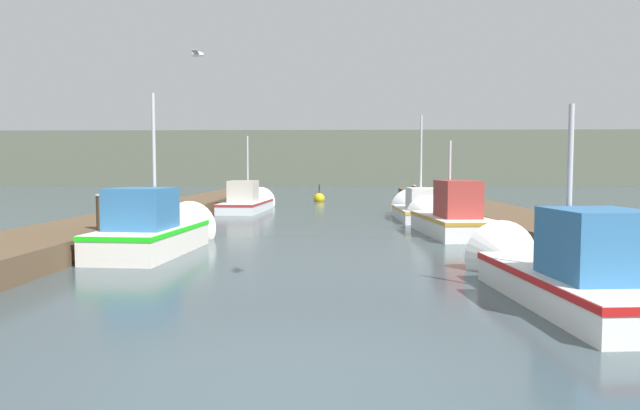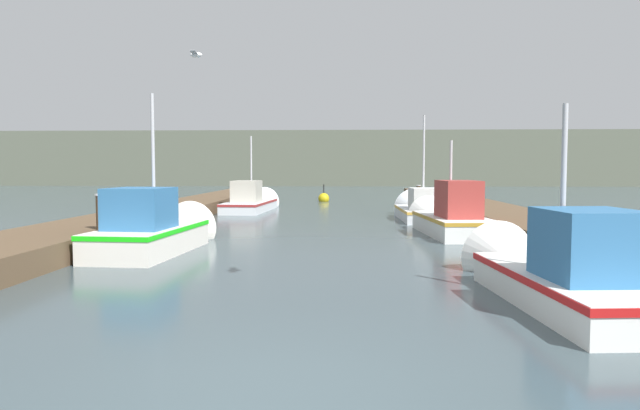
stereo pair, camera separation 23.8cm
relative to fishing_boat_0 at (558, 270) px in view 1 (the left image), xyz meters
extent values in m
plane|color=#38474C|center=(-3.79, -3.91, -0.41)|extent=(200.00, 200.00, 0.00)
cube|color=brown|center=(-9.91, 12.09, -0.16)|extent=(2.49, 40.00, 0.50)
cube|color=brown|center=(2.34, 12.09, -0.16)|extent=(2.49, 40.00, 0.50)
cube|color=#565B4C|center=(-3.79, 59.65, 2.56)|extent=(120.00, 16.00, 5.94)
cube|color=silver|center=(0.05, -0.57, -0.16)|extent=(1.83, 4.07, 0.49)
cube|color=red|center=(0.05, -0.57, 0.02)|extent=(1.86, 4.11, 0.10)
cone|color=silver|center=(-0.16, 1.86, -0.16)|extent=(1.50, 1.04, 1.43)
cube|color=#2D6699|center=(0.09, -1.06, 0.55)|extent=(1.25, 1.40, 0.93)
cylinder|color=#B2B2B7|center=(0.02, -0.27, 1.28)|extent=(0.08, 0.08, 2.39)
cube|color=silver|center=(-7.61, 4.18, -0.10)|extent=(1.84, 3.87, 0.62)
cube|color=#19D515|center=(-7.61, 4.18, 0.15)|extent=(1.87, 3.91, 0.10)
cone|color=silver|center=(-7.44, 6.47, -0.10)|extent=(1.54, 0.94, 1.48)
cube|color=#2D6699|center=(-7.65, 3.71, 0.66)|extent=(1.34, 1.46, 0.90)
cylinder|color=#B2B2B7|center=(-7.59, 4.46, 1.74)|extent=(0.08, 0.08, 3.06)
cube|color=silver|center=(0.03, 8.09, -0.13)|extent=(1.88, 4.22, 0.56)
cube|color=#B38325|center=(0.03, 8.09, 0.09)|extent=(1.91, 4.25, 0.10)
cone|color=silver|center=(-0.18, 10.66, -0.13)|extent=(1.55, 1.15, 1.47)
cube|color=#99332D|center=(0.08, 7.58, 0.67)|extent=(1.13, 1.64, 1.04)
cylinder|color=#B2B2B7|center=(0.01, 8.40, 1.26)|extent=(0.08, 0.08, 2.21)
cube|color=silver|center=(-0.13, 12.92, -0.18)|extent=(1.86, 4.05, 0.45)
cube|color=gold|center=(-0.13, 12.92, -0.02)|extent=(1.89, 4.08, 0.10)
cone|color=silver|center=(-0.17, 15.32, -0.18)|extent=(1.71, 0.83, 1.70)
cube|color=silver|center=(-0.12, 12.41, 0.43)|extent=(1.19, 1.67, 0.77)
cylinder|color=#B2B2B7|center=(-0.13, 13.22, 1.79)|extent=(0.08, 0.08, 3.50)
cube|color=silver|center=(-7.42, 16.83, -0.18)|extent=(1.90, 4.86, 0.46)
cube|color=maroon|center=(-7.42, 16.83, -0.01)|extent=(1.93, 4.89, 0.10)
cone|color=silver|center=(-7.24, 19.66, -0.18)|extent=(1.57, 1.00, 1.52)
cube|color=#B2AD9E|center=(-7.45, 16.24, 0.52)|extent=(1.22, 1.48, 0.94)
cylinder|color=#B2B2B7|center=(-7.39, 17.19, 1.52)|extent=(0.08, 0.08, 2.94)
cylinder|color=#473523|center=(1.09, 24.15, 0.06)|extent=(0.23, 0.23, 0.93)
cylinder|color=silver|center=(1.09, 24.15, 0.54)|extent=(0.27, 0.27, 0.04)
cylinder|color=#473523|center=(-8.55, 4.53, 0.29)|extent=(0.29, 0.29, 1.40)
cylinder|color=silver|center=(-8.55, 4.53, 1.01)|extent=(0.33, 0.33, 0.04)
cylinder|color=#473523|center=(-8.89, 4.55, 0.24)|extent=(0.25, 0.25, 1.31)
cylinder|color=silver|center=(-8.89, 4.55, 0.92)|extent=(0.29, 0.29, 0.04)
sphere|color=gold|center=(-4.35, 24.51, -0.24)|extent=(0.64, 0.64, 0.64)
cylinder|color=black|center=(-4.35, 24.51, 0.33)|extent=(0.06, 0.06, 0.50)
ellipsoid|color=white|center=(-6.48, 4.19, 4.09)|extent=(0.29, 0.16, 0.12)
cube|color=gray|center=(-6.49, 4.05, 4.11)|extent=(0.13, 0.28, 0.07)
cube|color=gray|center=(-6.47, 4.33, 4.11)|extent=(0.13, 0.28, 0.07)
camera|label=1|loc=(-3.38, -8.66, 1.56)|focal=32.00mm
camera|label=2|loc=(-3.14, -8.65, 1.56)|focal=32.00mm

